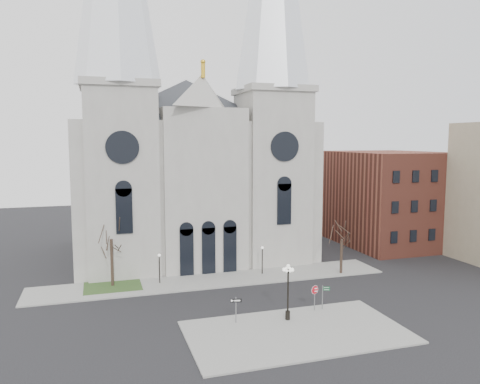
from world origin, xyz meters
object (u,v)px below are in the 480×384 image
object	(u,v)px
one_way_sign	(236,306)
street_name_sign	(323,295)
stop_sign	(315,292)
globe_lamp	(288,285)

from	to	relation	value
one_way_sign	street_name_sign	distance (m)	8.69
stop_sign	one_way_sign	size ratio (longest dim) A/B	1.07
globe_lamp	street_name_sign	distance (m)	4.68
street_name_sign	globe_lamp	bearing A→B (deg)	-143.37
stop_sign	one_way_sign	bearing A→B (deg)	-170.55
globe_lamp	one_way_sign	world-z (taller)	globe_lamp
globe_lamp	one_way_sign	xyz separation A→B (m)	(-4.54, 0.67, -1.61)
stop_sign	street_name_sign	xyz separation A→B (m)	(0.91, 0.03, -0.39)
globe_lamp	street_name_sign	xyz separation A→B (m)	(4.13, 1.31, -1.79)
stop_sign	globe_lamp	world-z (taller)	globe_lamp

